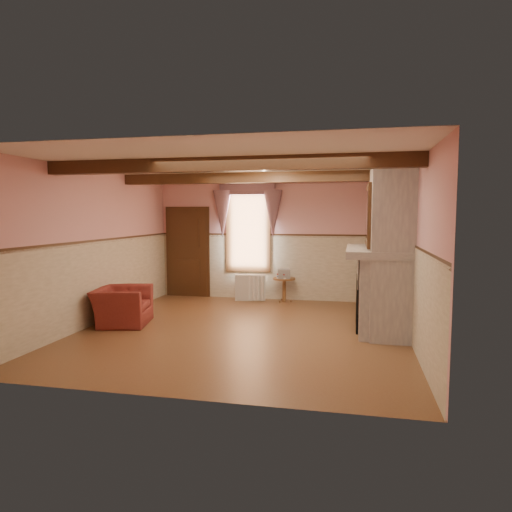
% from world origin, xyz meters
% --- Properties ---
extents(floor, '(5.50, 6.00, 0.01)m').
position_xyz_m(floor, '(0.00, 0.00, 0.00)').
color(floor, brown).
rests_on(floor, ground).
extents(ceiling, '(5.50, 6.00, 0.01)m').
position_xyz_m(ceiling, '(0.00, 0.00, 2.80)').
color(ceiling, silver).
rests_on(ceiling, wall_back).
extents(wall_back, '(5.50, 0.02, 2.80)m').
position_xyz_m(wall_back, '(0.00, 3.00, 1.40)').
color(wall_back, pink).
rests_on(wall_back, floor).
extents(wall_front, '(5.50, 0.02, 2.80)m').
position_xyz_m(wall_front, '(0.00, -3.00, 1.40)').
color(wall_front, pink).
rests_on(wall_front, floor).
extents(wall_left, '(0.02, 6.00, 2.80)m').
position_xyz_m(wall_left, '(-2.75, 0.00, 1.40)').
color(wall_left, pink).
rests_on(wall_left, floor).
extents(wall_right, '(0.02, 6.00, 2.80)m').
position_xyz_m(wall_right, '(2.75, 0.00, 1.40)').
color(wall_right, pink).
rests_on(wall_right, floor).
extents(wainscot, '(5.50, 6.00, 1.50)m').
position_xyz_m(wainscot, '(0.00, 0.00, 0.75)').
color(wainscot, beige).
rests_on(wainscot, floor).
extents(chair_rail, '(5.50, 6.00, 0.08)m').
position_xyz_m(chair_rail, '(0.00, 0.00, 1.50)').
color(chair_rail, black).
rests_on(chair_rail, wainscot).
extents(firebox, '(0.20, 0.95, 0.90)m').
position_xyz_m(firebox, '(2.00, 0.60, 0.45)').
color(firebox, black).
rests_on(firebox, floor).
extents(armchair, '(1.09, 1.19, 0.67)m').
position_xyz_m(armchair, '(-2.25, -0.04, 0.34)').
color(armchair, maroon).
rests_on(armchair, floor).
extents(side_table, '(0.67, 0.67, 0.55)m').
position_xyz_m(side_table, '(0.30, 2.70, 0.28)').
color(side_table, brown).
rests_on(side_table, floor).
extents(book_stack, '(0.32, 0.37, 0.20)m').
position_xyz_m(book_stack, '(0.30, 2.67, 0.65)').
color(book_stack, '#B7AD8C').
rests_on(book_stack, side_table).
extents(radiator, '(0.72, 0.32, 0.60)m').
position_xyz_m(radiator, '(-0.49, 2.70, 0.30)').
color(radiator, beige).
rests_on(radiator, floor).
extents(bowl, '(0.31, 0.31, 0.07)m').
position_xyz_m(bowl, '(2.24, 0.62, 1.46)').
color(bowl, brown).
rests_on(bowl, mantel).
extents(mantel_clock, '(0.14, 0.24, 0.20)m').
position_xyz_m(mantel_clock, '(2.24, 1.40, 1.52)').
color(mantel_clock, '#321C0D').
rests_on(mantel_clock, mantel).
extents(oil_lamp, '(0.11, 0.11, 0.28)m').
position_xyz_m(oil_lamp, '(2.24, 1.10, 1.56)').
color(oil_lamp, gold).
rests_on(oil_lamp, mantel).
extents(candle_red, '(0.06, 0.06, 0.16)m').
position_xyz_m(candle_red, '(2.24, 0.06, 1.50)').
color(candle_red, red).
rests_on(candle_red, mantel).
extents(jar_yellow, '(0.06, 0.06, 0.12)m').
position_xyz_m(jar_yellow, '(2.24, 0.07, 1.48)').
color(jar_yellow, gold).
rests_on(jar_yellow, mantel).
extents(fireplace, '(0.85, 2.00, 2.80)m').
position_xyz_m(fireplace, '(2.42, 0.60, 1.40)').
color(fireplace, gray).
rests_on(fireplace, floor).
extents(mantel, '(1.05, 2.05, 0.12)m').
position_xyz_m(mantel, '(2.24, 0.60, 1.36)').
color(mantel, gray).
rests_on(mantel, fireplace).
extents(overmantel_mirror, '(0.06, 1.44, 1.04)m').
position_xyz_m(overmantel_mirror, '(2.06, 0.60, 1.97)').
color(overmantel_mirror, silver).
rests_on(overmantel_mirror, fireplace).
extents(door, '(1.10, 0.10, 2.10)m').
position_xyz_m(door, '(-2.10, 2.94, 1.05)').
color(door, black).
rests_on(door, floor).
extents(window, '(1.06, 0.08, 2.02)m').
position_xyz_m(window, '(-0.60, 2.97, 1.65)').
color(window, white).
rests_on(window, wall_back).
extents(window_drapes, '(1.30, 0.14, 1.40)m').
position_xyz_m(window_drapes, '(-0.60, 2.88, 2.25)').
color(window_drapes, gray).
rests_on(window_drapes, wall_back).
extents(ceiling_beam_front, '(5.50, 0.18, 0.20)m').
position_xyz_m(ceiling_beam_front, '(0.00, -1.20, 2.70)').
color(ceiling_beam_front, black).
rests_on(ceiling_beam_front, ceiling).
extents(ceiling_beam_back, '(5.50, 0.18, 0.20)m').
position_xyz_m(ceiling_beam_back, '(0.00, 1.20, 2.70)').
color(ceiling_beam_back, black).
rests_on(ceiling_beam_back, ceiling).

